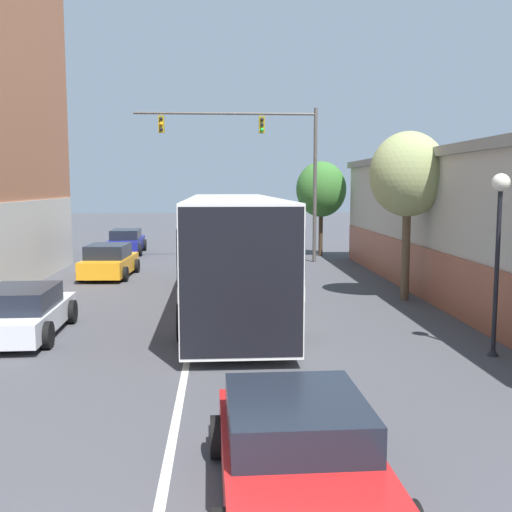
% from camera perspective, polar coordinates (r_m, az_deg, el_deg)
% --- Properties ---
extents(lane_center_line, '(0.14, 41.32, 0.01)m').
position_cam_1_polar(lane_center_line, '(19.01, -5.59, -4.71)').
color(lane_center_line, silver).
rests_on(lane_center_line, ground_plane).
extents(bus, '(2.98, 12.90, 3.41)m').
position_cam_1_polar(bus, '(18.30, -2.26, 0.93)').
color(bus, silver).
rests_on(bus, ground_plane).
extents(hatchback_foreground, '(2.16, 3.94, 1.19)m').
position_cam_1_polar(hatchback_foreground, '(7.60, 4.00, -18.08)').
color(hatchback_foreground, red).
rests_on(hatchback_foreground, ground_plane).
extents(parked_car_left_near, '(2.03, 4.56, 1.36)m').
position_cam_1_polar(parked_car_left_near, '(34.06, -12.24, 1.32)').
color(parked_car_left_near, navy).
rests_on(parked_car_left_near, ground_plane).
extents(parked_car_left_mid, '(2.11, 4.06, 1.37)m').
position_cam_1_polar(parked_car_left_mid, '(25.44, -13.80, -0.51)').
color(parked_car_left_mid, orange).
rests_on(parked_car_left_mid, ground_plane).
extents(parked_car_left_far, '(2.08, 4.25, 1.26)m').
position_cam_1_polar(parked_car_left_far, '(16.12, -21.33, -5.03)').
color(parked_car_left_far, silver).
rests_on(parked_car_left_far, ground_plane).
extents(traffic_signal_gantry, '(8.83, 0.36, 7.50)m').
position_cam_1_polar(traffic_signal_gantry, '(29.40, 0.84, 9.93)').
color(traffic_signal_gantry, '#514C47').
rests_on(traffic_signal_gantry, ground_plane).
extents(street_lamp, '(0.39, 0.39, 4.02)m').
position_cam_1_polar(street_lamp, '(14.02, 22.09, 1.92)').
color(street_lamp, black).
rests_on(street_lamp, ground_plane).
extents(street_tree_near, '(2.50, 2.25, 5.51)m').
position_cam_1_polar(street_tree_near, '(20.13, 14.27, 7.46)').
color(street_tree_near, brown).
rests_on(street_tree_near, ground_plane).
extents(street_tree_far, '(2.67, 2.41, 5.05)m').
position_cam_1_polar(street_tree_far, '(32.26, 6.23, 6.32)').
color(street_tree_far, '#3D2D1E').
rests_on(street_tree_far, ground_plane).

